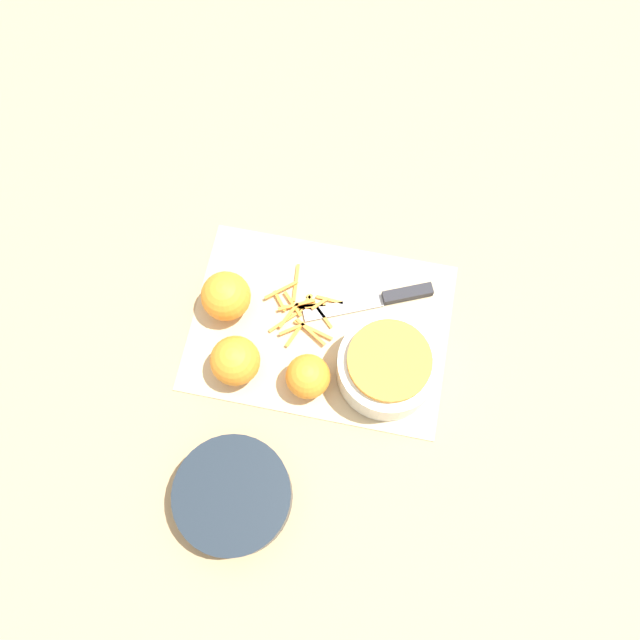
# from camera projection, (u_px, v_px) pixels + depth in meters

# --- Properties ---
(ground_plane) EXTENTS (4.00, 4.00, 0.00)m
(ground_plane) POSITION_uv_depth(u_px,v_px,m) (320.00, 327.00, 1.04)
(ground_plane) COLOR tan
(cutting_board) EXTENTS (0.43, 0.30, 0.01)m
(cutting_board) POSITION_uv_depth(u_px,v_px,m) (320.00, 327.00, 1.04)
(cutting_board) COLOR #CCB284
(cutting_board) RESTS_ON ground_plane
(bowl_speckled) EXTENTS (0.16, 0.16, 0.08)m
(bowl_speckled) POSITION_uv_depth(u_px,v_px,m) (387.00, 367.00, 0.97)
(bowl_speckled) COLOR silver
(bowl_speckled) RESTS_ON cutting_board
(bowl_dark) EXTENTS (0.17, 0.17, 0.06)m
(bowl_dark) POSITION_uv_depth(u_px,v_px,m) (234.00, 496.00, 0.93)
(bowl_dark) COLOR #1E2833
(bowl_dark) RESTS_ON ground_plane
(knife) EXTENTS (0.21, 0.11, 0.02)m
(knife) POSITION_uv_depth(u_px,v_px,m) (392.00, 297.00, 1.05)
(knife) COLOR #232328
(knife) RESTS_ON cutting_board
(orange_left) EXTENTS (0.07, 0.07, 0.07)m
(orange_left) POSITION_uv_depth(u_px,v_px,m) (308.00, 377.00, 0.97)
(orange_left) COLOR orange
(orange_left) RESTS_ON cutting_board
(orange_right) EXTENTS (0.08, 0.08, 0.08)m
(orange_right) POSITION_uv_depth(u_px,v_px,m) (235.00, 361.00, 0.98)
(orange_right) COLOR orange
(orange_right) RESTS_ON cutting_board
(orange_back) EXTENTS (0.08, 0.08, 0.08)m
(orange_back) POSITION_uv_depth(u_px,v_px,m) (226.00, 296.00, 1.01)
(orange_back) COLOR orange
(orange_back) RESTS_ON cutting_board
(peel_pile) EXTENTS (0.13, 0.15, 0.01)m
(peel_pile) POSITION_uv_depth(u_px,v_px,m) (301.00, 310.00, 1.04)
(peel_pile) COLOR #F49E35
(peel_pile) RESTS_ON cutting_board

